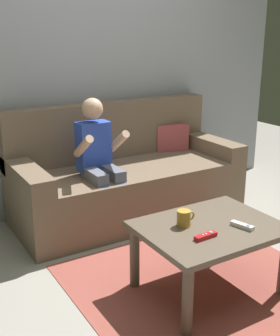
{
  "coord_description": "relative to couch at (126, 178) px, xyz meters",
  "views": [
    {
      "loc": [
        -1.57,
        -1.85,
        1.51
      ],
      "look_at": [
        -0.11,
        0.56,
        0.62
      ],
      "focal_mm": 46.75,
      "sensor_mm": 36.0,
      "label": 1
    }
  ],
  "objects": [
    {
      "name": "ground_plane",
      "position": [
        -0.13,
        -1.2,
        -0.32
      ],
      "size": [
        8.04,
        8.04,
        0.0
      ],
      "primitive_type": "plane",
      "color": "#9E998E"
    },
    {
      "name": "wall_back",
      "position": [
        -0.13,
        0.39,
        0.93
      ],
      "size": [
        4.02,
        0.05,
        2.5
      ],
      "primitive_type": "cube",
      "color": "#999EA8",
      "rests_on": "ground"
    },
    {
      "name": "couch",
      "position": [
        0.0,
        0.0,
        0.0
      ],
      "size": [
        1.89,
        0.8,
        0.93
      ],
      "color": "#75604C",
      "rests_on": "ground"
    },
    {
      "name": "person_seated_on_couch",
      "position": [
        -0.34,
        -0.19,
        0.27
      ],
      "size": [
        0.35,
        0.43,
        1.03
      ],
      "color": "slate",
      "rests_on": "ground"
    },
    {
      "name": "coffee_table",
      "position": [
        -0.16,
        -1.28,
        0.04
      ],
      "size": [
        0.81,
        0.63,
        0.43
      ],
      "color": "brown",
      "rests_on": "ground"
    },
    {
      "name": "area_rug",
      "position": [
        -0.16,
        -1.28,
        -0.31
      ],
      "size": [
        1.5,
        1.53,
        0.01
      ],
      "primitive_type": "cube",
      "color": "#9E4C42",
      "rests_on": "ground"
    },
    {
      "name": "game_remote_white_near_edge",
      "position": [
        -0.01,
        -1.4,
        0.12
      ],
      "size": [
        0.07,
        0.14,
        0.03
      ],
      "color": "white",
      "rests_on": "coffee_table"
    },
    {
      "name": "game_remote_red_center",
      "position": [
        -0.28,
        -1.39,
        0.12
      ],
      "size": [
        0.14,
        0.04,
        0.03
      ],
      "color": "red",
      "rests_on": "coffee_table"
    },
    {
      "name": "coffee_mug",
      "position": [
        -0.29,
        -1.2,
        0.16
      ],
      "size": [
        0.12,
        0.08,
        0.09
      ],
      "color": "#B78C2D",
      "rests_on": "coffee_table"
    }
  ]
}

